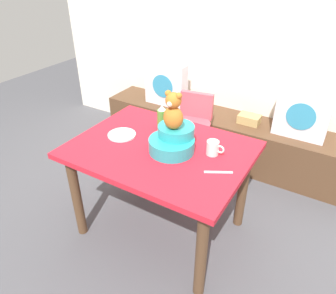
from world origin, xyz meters
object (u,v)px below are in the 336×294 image
pillow_floral_left (166,84)px  ketchup_bottle (162,118)px  coffee_mug (213,148)px  infant_seat_teal (173,140)px  pillow_floral_right (303,114)px  book_stack (249,119)px  dinner_plate_near (122,135)px  dining_table (161,161)px  teddy_bear (173,112)px  highchair (192,126)px

pillow_floral_left → ketchup_bottle: size_ratio=2.38×
pillow_floral_left → coffee_mug: pillow_floral_left is taller
infant_seat_teal → coffee_mug: bearing=19.2°
pillow_floral_right → coffee_mug: pillow_floral_right is taller
pillow_floral_right → ketchup_bottle: 1.26m
book_stack → coffee_mug: coffee_mug is taller
pillow_floral_right → book_stack: pillow_floral_right is taller
infant_seat_teal → dinner_plate_near: 0.41m
pillow_floral_right → dining_table: pillow_floral_right is taller
teddy_bear → dinner_plate_near: size_ratio=1.25×
coffee_mug → dinner_plate_near: 0.67m
pillow_floral_left → infant_seat_teal: bearing=-56.8°
highchair → ketchup_bottle: size_ratio=4.27×
ketchup_bottle → dinner_plate_near: (-0.19, -0.24, -0.08)m
pillow_floral_right → highchair: pillow_floral_right is taller
book_stack → pillow_floral_left: bearing=-178.7°
pillow_floral_left → infant_seat_teal: same height
pillow_floral_right → infant_seat_teal: 1.31m
ketchup_bottle → pillow_floral_right: bearing=48.7°
dining_table → ketchup_bottle: (-0.13, 0.23, 0.20)m
highchair → dinner_plate_near: size_ratio=3.95×
highchair → infant_seat_teal: bearing=-72.5°
pillow_floral_right → teddy_bear: size_ratio=1.76×
teddy_bear → coffee_mug: (0.25, 0.09, -0.23)m
book_stack → dinner_plate_near: dinner_plate_near is taller
pillow_floral_right → ketchup_bottle: (-0.83, -0.94, 0.15)m
highchair → teddy_bear: teddy_bear is taller
teddy_bear → coffee_mug: 0.35m
coffee_mug → infant_seat_teal: bearing=-160.8°
pillow_floral_right → teddy_bear: (-0.61, -1.15, 0.34)m
highchair → coffee_mug: (0.48, -0.65, 0.27)m
dining_table → coffee_mug: (0.33, 0.10, 0.16)m
pillow_floral_left → dining_table: pillow_floral_left is taller
coffee_mug → dinner_plate_near: bearing=-170.5°
highchair → coffee_mug: size_ratio=6.58×
teddy_bear → pillow_floral_right: bearing=62.2°
teddy_bear → coffee_mug: size_ratio=2.08×
pillow_floral_right → book_stack: bearing=177.4°
pillow_floral_left → teddy_bear: (0.76, -1.15, 0.34)m
pillow_floral_right → dining_table: size_ratio=0.37×
infant_seat_teal → dinner_plate_near: (-0.41, -0.02, -0.07)m
dining_table → coffee_mug: size_ratio=9.83×
dinner_plate_near → teddy_bear: bearing=3.2°
pillow_floral_left → pillow_floral_right: 1.36m
highchair → pillow_floral_right: bearing=26.3°
ketchup_bottle → dinner_plate_near: ketchup_bottle is taller
dinner_plate_near → infant_seat_teal: bearing=3.3°
highchair → teddy_bear: bearing=-72.5°
book_stack → dining_table: 1.22m
book_stack → ketchup_bottle: size_ratio=1.08×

